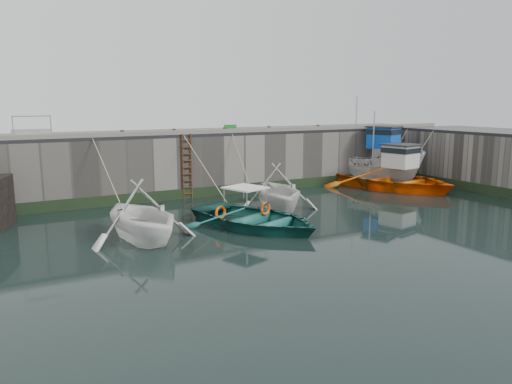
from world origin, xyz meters
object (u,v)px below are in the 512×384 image
bollard_c (225,130)px  bollard_d (269,129)px  boat_far_orange (390,179)px  boat_near_blacktrim (277,209)px  boat_near_blue (255,227)px  bollard_b (174,132)px  ladder (187,167)px  boat_near_white (142,240)px  bollard_a (122,133)px  bollard_e (318,127)px  boat_far_white (374,165)px  fish_crate (230,127)px

bollard_c → bollard_d: same height
boat_far_orange → bollard_c: boat_far_orange is taller
boat_near_blacktrim → boat_far_orange: size_ratio=0.53×
boat_near_blue → bollard_b: 7.64m
boat_near_blacktrim → boat_far_orange: boat_far_orange is taller
boat_near_blue → ladder: bearing=72.7°
boat_near_white → boat_near_blue: 4.32m
bollard_a → bollard_d: size_ratio=1.00×
bollard_c → boat_near_blacktrim: bearing=-84.2°
bollard_d → boat_far_orange: bearing=-24.1°
bollard_b → bollard_d: 5.30m
boat_near_blacktrim → boat_far_orange: 8.53m
bollard_a → bollard_e: 11.00m
boat_near_blue → bollard_b: bearing=76.7°
bollard_d → boat_far_white: bearing=-6.8°
boat_far_white → boat_near_blacktrim: bearing=180.0°
boat_near_blue → bollard_a: bearing=95.9°
fish_crate → bollard_e: bearing=-8.6°
bollard_a → bollard_b: same height
bollard_a → bollard_d: bearing=0.0°
boat_far_orange → bollard_b: bearing=153.7°
fish_crate → bollard_b: (-4.05, -2.17, -0.01)m
boat_near_blue → boat_far_orange: boat_far_orange is taller
fish_crate → boat_near_blacktrim: bearing=-80.3°
bollard_e → boat_far_orange: bearing=-42.7°
boat_far_white → boat_far_orange: boat_far_white is taller
bollard_b → bollard_d: same height
fish_crate → bollard_e: (4.45, -2.17, -0.01)m
boat_far_white → boat_near_white: bearing=177.8°
boat_near_white → bollard_d: bollard_d is taller
boat_far_orange → bollard_b: (-11.50, 2.77, 2.80)m
bollard_a → bollard_e: same height
boat_near_white → bollard_a: size_ratio=16.32×
boat_far_white → bollard_a: boat_far_white is taller
boat_far_white → bollard_c: size_ratio=23.80×
boat_far_white → fish_crate: size_ratio=10.16×
boat_near_white → bollard_b: bollard_b is taller
boat_far_white → bollard_d: size_ratio=23.80×
boat_far_orange → bollard_c: (-8.80, 2.77, 2.80)m
boat_near_blacktrim → bollard_c: bollard_c is taller
boat_near_blue → bollard_a: size_ratio=20.36×
boat_near_blue → bollard_c: size_ratio=20.36×
boat_near_white → boat_far_white: (15.60, 5.79, 1.02)m
boat_near_white → boat_near_blacktrim: size_ratio=1.02×
boat_far_white → bollard_b: 12.26m
boat_near_white → boat_near_blue: (4.31, -0.27, 0.00)m
bollard_a → boat_near_white: bearing=-99.3°
bollard_e → boat_near_blacktrim: bearing=-140.1°
fish_crate → boat_near_blue: bearing=-92.8°
boat_near_blacktrim → boat_far_white: 9.66m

